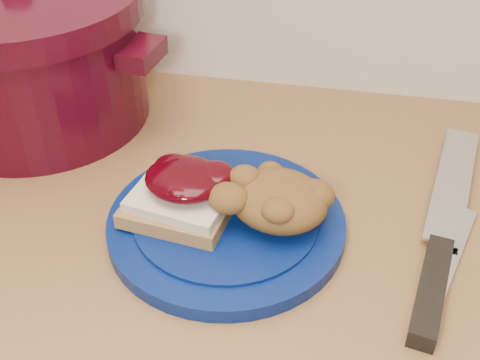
% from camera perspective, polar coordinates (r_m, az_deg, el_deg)
% --- Properties ---
extents(plate, '(0.29, 0.29, 0.02)m').
position_cam_1_polar(plate, '(0.61, -1.29, -4.16)').
color(plate, '#061754').
rests_on(plate, wood_countertop).
extents(sandwich, '(0.11, 0.10, 0.05)m').
position_cam_1_polar(sandwich, '(0.59, -5.47, -1.21)').
color(sandwich, olive).
rests_on(sandwich, plate).
extents(stuffing_mound, '(0.11, 0.10, 0.05)m').
position_cam_1_polar(stuffing_mound, '(0.58, 3.67, -1.92)').
color(stuffing_mound, brown).
rests_on(stuffing_mound, plate).
extents(chef_knife, '(0.09, 0.33, 0.02)m').
position_cam_1_polar(chef_knife, '(0.60, 18.28, -6.85)').
color(chef_knife, black).
rests_on(chef_knife, wood_countertop).
extents(butter_knife, '(0.07, 0.17, 0.00)m').
position_cam_1_polar(butter_knife, '(0.61, 19.34, -7.40)').
color(butter_knife, silver).
rests_on(butter_knife, wood_countertop).
extents(dutch_oven, '(0.35, 0.32, 0.18)m').
position_cam_1_polar(dutch_oven, '(0.79, -19.27, 11.13)').
color(dutch_oven, '#330511').
rests_on(dutch_oven, wood_countertop).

